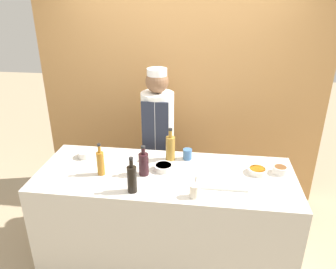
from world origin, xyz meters
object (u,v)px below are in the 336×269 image
object	(u,v)px
cup_blue	(187,154)
sauce_bowl_orange	(257,170)
chef_center	(158,140)
sauce_bowl_red	(163,167)
bottle_amber	(101,163)
cup_cream	(194,191)
bottle_soy	(132,178)
sauce_bowl_white	(85,154)
bottle_wine	(144,163)
cutting_board	(222,183)
bottle_vinegar	(170,148)
sauce_bowl_brown	(280,170)

from	to	relation	value
cup_blue	sauce_bowl_orange	bearing A→B (deg)	-16.20
chef_center	sauce_bowl_red	bearing A→B (deg)	-76.70
bottle_amber	cup_cream	size ratio (longest dim) A/B	2.73
sauce_bowl_red	sauce_bowl_orange	size ratio (longest dim) A/B	1.02
bottle_amber	bottle_soy	size ratio (longest dim) A/B	0.96
sauce_bowl_white	bottle_wine	world-z (taller)	bottle_wine
sauce_bowl_orange	bottle_wine	bearing A→B (deg)	-171.21
cup_blue	bottle_soy	bearing A→B (deg)	-122.95
sauce_bowl_orange	cup_blue	bearing A→B (deg)	163.80
bottle_wine	cutting_board	bearing A→B (deg)	-6.04
bottle_amber	bottle_vinegar	size ratio (longest dim) A/B	0.92
cutting_board	bottle_soy	world-z (taller)	bottle_soy
sauce_bowl_orange	bottle_wine	size ratio (longest dim) A/B	0.62
cup_cream	chef_center	distance (m)	1.10
bottle_amber	sauce_bowl_white	bearing A→B (deg)	131.29
cup_cream	bottle_amber	bearing A→B (deg)	163.87
sauce_bowl_red	sauce_bowl_brown	distance (m)	0.97
sauce_bowl_red	cup_cream	size ratio (longest dim) A/B	1.62
sauce_bowl_red	cup_blue	distance (m)	0.29
sauce_bowl_brown	bottle_soy	world-z (taller)	bottle_soy
sauce_bowl_brown	bottle_soy	size ratio (longest dim) A/B	0.42
sauce_bowl_red	cup_blue	xyz separation A→B (m)	(0.19, 0.22, 0.02)
sauce_bowl_brown	bottle_vinegar	world-z (taller)	bottle_vinegar
cup_cream	sauce_bowl_brown	bearing A→B (deg)	32.42
bottle_vinegar	cup_cream	xyz separation A→B (m)	(0.25, -0.55, -0.07)
bottle_vinegar	bottle_wine	bearing A→B (deg)	-122.65
sauce_bowl_red	cup_cream	world-z (taller)	cup_cream
bottle_amber	chef_center	xyz separation A→B (m)	(0.35, 0.78, -0.14)
sauce_bowl_brown	bottle_soy	bearing A→B (deg)	-159.82
cup_cream	sauce_bowl_orange	bearing A→B (deg)	39.51
cutting_board	bottle_wine	distance (m)	0.65
bottle_wine	chef_center	world-z (taller)	chef_center
sauce_bowl_white	cup_blue	xyz separation A→B (m)	(0.92, 0.09, 0.02)
sauce_bowl_orange	bottle_amber	xyz separation A→B (m)	(-1.28, -0.19, 0.08)
sauce_bowl_brown	cup_blue	xyz separation A→B (m)	(-0.78, 0.15, 0.02)
bottle_soy	sauce_bowl_white	bearing A→B (deg)	138.61
sauce_bowl_brown	bottle_vinegar	xyz separation A→B (m)	(-0.93, 0.12, 0.09)
sauce_bowl_orange	bottle_soy	world-z (taller)	bottle_soy
cutting_board	sauce_bowl_orange	bearing A→B (deg)	35.71
sauce_bowl_red	cup_blue	size ratio (longest dim) A/B	1.72
sauce_bowl_red	sauce_bowl_white	bearing A→B (deg)	169.76
bottle_amber	sauce_bowl_brown	bearing A→B (deg)	8.16
bottle_wine	bottle_soy	bearing A→B (deg)	-98.17
sauce_bowl_red	sauce_bowl_brown	world-z (taller)	sauce_bowl_brown
bottle_vinegar	cup_blue	world-z (taller)	bottle_vinegar
bottle_vinegar	cup_blue	distance (m)	0.17
sauce_bowl_white	bottle_amber	world-z (taller)	bottle_amber
cutting_board	bottle_wine	size ratio (longest dim) A/B	1.52
bottle_wine	cup_blue	xyz separation A→B (m)	(0.33, 0.32, -0.05)
sauce_bowl_orange	cup_blue	world-z (taller)	cup_blue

